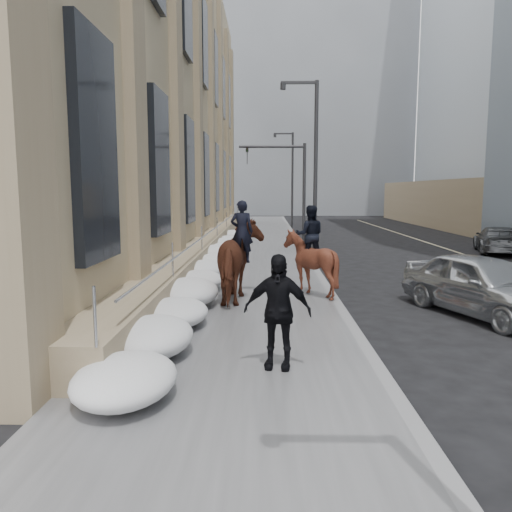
{
  "coord_description": "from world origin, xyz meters",
  "views": [
    {
      "loc": [
        0.66,
        -8.94,
        3.15
      ],
      "look_at": [
        0.44,
        2.1,
        1.7
      ],
      "focal_mm": 35.0,
      "sensor_mm": 36.0,
      "label": 1
    }
  ],
  "objects_px": {
    "pedestrian": "(277,311)",
    "car_grey": "(497,240)",
    "mounted_horse_left": "(241,259)",
    "car_silver": "(483,285)",
    "mounted_horse_right": "(310,258)"
  },
  "relations": [
    {
      "from": "pedestrian",
      "to": "car_grey",
      "type": "xyz_separation_m",
      "value": [
        11.49,
        17.01,
        -0.43
      ]
    },
    {
      "from": "mounted_horse_left",
      "to": "car_silver",
      "type": "relative_size",
      "value": 0.59
    },
    {
      "from": "mounted_horse_right",
      "to": "pedestrian",
      "type": "relative_size",
      "value": 1.32
    },
    {
      "from": "car_silver",
      "to": "car_grey",
      "type": "height_order",
      "value": "car_silver"
    },
    {
      "from": "pedestrian",
      "to": "car_silver",
      "type": "distance_m",
      "value": 6.72
    },
    {
      "from": "pedestrian",
      "to": "car_grey",
      "type": "relative_size",
      "value": 0.42
    },
    {
      "from": "mounted_horse_left",
      "to": "car_silver",
      "type": "bearing_deg",
      "value": 171.11
    },
    {
      "from": "car_silver",
      "to": "car_grey",
      "type": "xyz_separation_m",
      "value": [
        6.22,
        12.85,
        -0.11
      ]
    },
    {
      "from": "mounted_horse_left",
      "to": "car_silver",
      "type": "xyz_separation_m",
      "value": [
        6.15,
        -1.12,
        -0.49
      ]
    },
    {
      "from": "car_grey",
      "to": "mounted_horse_left",
      "type": "bearing_deg",
      "value": 60.49
    },
    {
      "from": "mounted_horse_right",
      "to": "car_grey",
      "type": "relative_size",
      "value": 0.56
    },
    {
      "from": "mounted_horse_left",
      "to": "mounted_horse_right",
      "type": "xyz_separation_m",
      "value": [
        1.96,
        0.82,
        -0.09
      ]
    },
    {
      "from": "mounted_horse_left",
      "to": "car_grey",
      "type": "bearing_deg",
      "value": -135.09
    },
    {
      "from": "mounted_horse_left",
      "to": "car_grey",
      "type": "relative_size",
      "value": 0.59
    },
    {
      "from": "car_silver",
      "to": "car_grey",
      "type": "relative_size",
      "value": 1.0
    }
  ]
}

